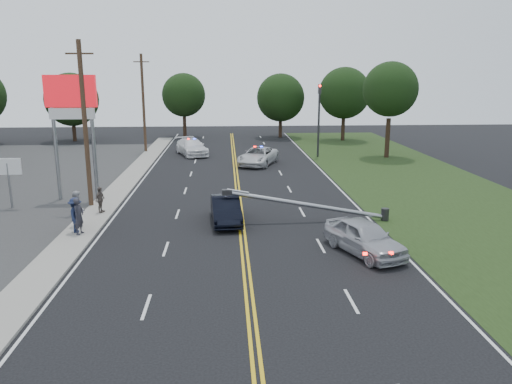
{
  "coord_description": "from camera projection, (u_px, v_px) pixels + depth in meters",
  "views": [
    {
      "loc": [
        -0.79,
        -18.5,
        8.1
      ],
      "look_at": [
        0.83,
        8.23,
        1.7
      ],
      "focal_mm": 35.0,
      "sensor_mm": 36.0,
      "label": 1
    }
  ],
  "objects": [
    {
      "name": "fallen_streetlight",
      "position": [
        316.0,
        206.0,
        27.69
      ],
      "size": [
        9.36,
        0.44,
        1.91
      ],
      "color": "#2D2D30",
      "rests_on": "ground"
    },
    {
      "name": "centerline_yellow",
      "position": [
        240.0,
        213.0,
        29.6
      ],
      "size": [
        0.36,
        80.0,
        0.0
      ],
      "primitive_type": "cube",
      "color": "gold",
      "rests_on": "ground"
    },
    {
      "name": "tree_6",
      "position": [
        184.0,
        95.0,
        63.46
      ],
      "size": [
        5.5,
        5.5,
        8.12
      ],
      "color": "black",
      "rests_on": "ground"
    },
    {
      "name": "tree_5",
      "position": [
        72.0,
        100.0,
        59.72
      ],
      "size": [
        6.33,
        6.33,
        8.16
      ],
      "color": "black",
      "rests_on": "ground"
    },
    {
      "name": "tree_8",
      "position": [
        344.0,
        93.0,
        60.2
      ],
      "size": [
        6.19,
        6.19,
        8.84
      ],
      "color": "black",
      "rests_on": "ground"
    },
    {
      "name": "bystander_a",
      "position": [
        79.0,
        216.0,
        25.18
      ],
      "size": [
        0.63,
        0.78,
        1.87
      ],
      "primitive_type": "imported",
      "rotation": [
        0.0,
        0.0,
        1.28
      ],
      "color": "#2B2A32",
      "rests_on": "sidewalk"
    },
    {
      "name": "crashed_sedan",
      "position": [
        226.0,
        210.0,
        27.59
      ],
      "size": [
        1.86,
        4.51,
        1.45
      ],
      "primitive_type": "imported",
      "rotation": [
        0.0,
        0.0,
        0.07
      ],
      "color": "black",
      "rests_on": "ground"
    },
    {
      "name": "tree_9",
      "position": [
        390.0,
        89.0,
        47.64
      ],
      "size": [
        5.23,
        5.23,
        9.2
      ],
      "color": "black",
      "rests_on": "ground"
    },
    {
      "name": "utility_pole_mid",
      "position": [
        85.0,
        125.0,
        29.82
      ],
      "size": [
        1.6,
        0.28,
        10.0
      ],
      "color": "#382619",
      "rests_on": "ground"
    },
    {
      "name": "bystander_d",
      "position": [
        100.0,
        200.0,
        29.14
      ],
      "size": [
        0.61,
        0.97,
        1.53
      ],
      "primitive_type": "imported",
      "rotation": [
        0.0,
        0.0,
        1.29
      ],
      "color": "#5D514A",
      "rests_on": "sidewalk"
    },
    {
      "name": "tree_7",
      "position": [
        281.0,
        98.0,
        63.28
      ],
      "size": [
        6.05,
        6.05,
        8.08
      ],
      "color": "black",
      "rests_on": "ground"
    },
    {
      "name": "small_sign",
      "position": [
        8.0,
        171.0,
        30.17
      ],
      "size": [
        1.6,
        0.14,
        3.1
      ],
      "color": "gray",
      "rests_on": "ground"
    },
    {
      "name": "emergency_b",
      "position": [
        192.0,
        147.0,
        50.37
      ],
      "size": [
        4.04,
        6.08,
        1.64
      ],
      "primitive_type": "imported",
      "rotation": [
        0.0,
        0.0,
        0.34
      ],
      "color": "white",
      "rests_on": "ground"
    },
    {
      "name": "sidewalk",
      "position": [
        96.0,
        214.0,
        29.09
      ],
      "size": [
        1.8,
        70.0,
        0.12
      ],
      "primitive_type": "cube",
      "color": "gray",
      "rests_on": "ground"
    },
    {
      "name": "pylon_sign",
      "position": [
        72.0,
        107.0,
        31.47
      ],
      "size": [
        3.2,
        0.35,
        8.0
      ],
      "color": "gray",
      "rests_on": "ground"
    },
    {
      "name": "bystander_b",
      "position": [
        78.0,
        209.0,
        26.51
      ],
      "size": [
        0.89,
        1.05,
        1.92
      ],
      "primitive_type": "imported",
      "rotation": [
        0.0,
        0.0,
        1.75
      ],
      "color": "#ACADB1",
      "rests_on": "sidewalk"
    },
    {
      "name": "emergency_a",
      "position": [
        258.0,
        156.0,
        45.06
      ],
      "size": [
        4.43,
        6.17,
        1.56
      ],
      "primitive_type": "imported",
      "rotation": [
        0.0,
        0.0,
        -0.37
      ],
      "color": "silver",
      "rests_on": "ground"
    },
    {
      "name": "traffic_signal",
      "position": [
        319.0,
        114.0,
        48.52
      ],
      "size": [
        0.28,
        0.41,
        7.05
      ],
      "color": "#2D2D30",
      "rests_on": "ground"
    },
    {
      "name": "waiting_sedan",
      "position": [
        364.0,
        237.0,
        22.81
      ],
      "size": [
        3.43,
        4.97,
        1.57
      ],
      "primitive_type": "imported",
      "rotation": [
        0.0,
        0.0,
        0.38
      ],
      "color": "#AFB0B7",
      "rests_on": "ground"
    },
    {
      "name": "bystander_c",
      "position": [
        76.0,
        215.0,
        25.49
      ],
      "size": [
        0.88,
        1.28,
        1.82
      ],
      "primitive_type": "imported",
      "rotation": [
        0.0,
        0.0,
        1.76
      ],
      "color": "#1A2341",
      "rests_on": "sidewalk"
    },
    {
      "name": "grass_verge",
      "position": [
        461.0,
        209.0,
        30.39
      ],
      "size": [
        12.0,
        80.0,
        0.01
      ],
      "primitive_type": "cube",
      "color": "black",
      "rests_on": "ground"
    },
    {
      "name": "utility_pole_far",
      "position": [
        143.0,
        103.0,
        51.17
      ],
      "size": [
        1.6,
        0.28,
        10.0
      ],
      "color": "#382619",
      "rests_on": "ground"
    },
    {
      "name": "ground",
      "position": [
        248.0,
        281.0,
        19.89
      ],
      "size": [
        120.0,
        120.0,
        0.0
      ],
      "primitive_type": "plane",
      "color": "black",
      "rests_on": "ground"
    }
  ]
}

